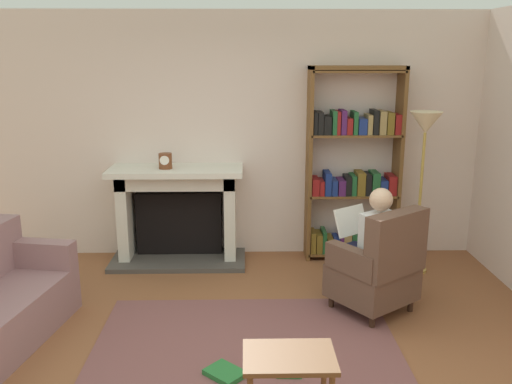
% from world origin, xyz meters
% --- Properties ---
extents(ground, '(14.00, 14.00, 0.00)m').
position_xyz_m(ground, '(0.00, 0.00, 0.00)').
color(ground, brown).
extents(back_wall, '(5.60, 0.10, 2.70)m').
position_xyz_m(back_wall, '(0.00, 2.55, 1.35)').
color(back_wall, beige).
rests_on(back_wall, ground).
extents(area_rug, '(2.40, 1.80, 0.01)m').
position_xyz_m(area_rug, '(0.00, 0.30, 0.01)').
color(area_rug, brown).
rests_on(area_rug, ground).
extents(fireplace, '(1.47, 0.64, 1.06)m').
position_xyz_m(fireplace, '(-0.74, 2.30, 0.56)').
color(fireplace, '#4C4742').
rests_on(fireplace, ground).
extents(mantel_clock, '(0.14, 0.14, 0.16)m').
position_xyz_m(mantel_clock, '(-0.85, 2.20, 1.14)').
color(mantel_clock, brown).
rests_on(mantel_clock, fireplace).
extents(bookshelf, '(1.02, 0.32, 2.12)m').
position_xyz_m(bookshelf, '(1.19, 2.33, 1.00)').
color(bookshelf, brown).
rests_on(bookshelf, ground).
extents(armchair_reading, '(0.88, 0.88, 0.97)m').
position_xyz_m(armchair_reading, '(1.17, 0.94, 0.42)').
color(armchair_reading, '#331E14').
rests_on(armchair_reading, ground).
extents(seated_reader, '(0.56, 0.59, 1.14)m').
position_xyz_m(seated_reader, '(1.10, 1.04, 0.62)').
color(seated_reader, silver).
rests_on(seated_reader, ground).
extents(side_table, '(0.56, 0.39, 0.49)m').
position_xyz_m(side_table, '(0.26, -0.57, 0.41)').
color(side_table, brown).
rests_on(side_table, ground).
extents(scattered_books, '(0.72, 0.36, 0.04)m').
position_xyz_m(scattered_books, '(0.01, -0.02, 0.03)').
color(scattered_books, '#267233').
rests_on(scattered_books, area_rug).
extents(floor_lamp, '(0.32, 0.32, 1.69)m').
position_xyz_m(floor_lamp, '(1.80, 1.89, 1.43)').
color(floor_lamp, '#B7933F').
rests_on(floor_lamp, ground).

